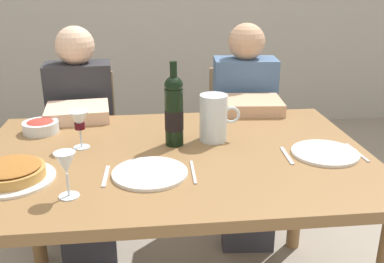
% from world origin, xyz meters
% --- Properties ---
extents(dining_table, '(1.50, 1.00, 0.76)m').
position_xyz_m(dining_table, '(0.00, 0.00, 0.67)').
color(dining_table, olive).
rests_on(dining_table, ground).
extents(wine_bottle, '(0.07, 0.07, 0.34)m').
position_xyz_m(wine_bottle, '(0.01, 0.09, 0.90)').
color(wine_bottle, black).
rests_on(wine_bottle, dining_table).
extents(water_pitcher, '(0.17, 0.11, 0.19)m').
position_xyz_m(water_pitcher, '(0.17, 0.13, 0.85)').
color(water_pitcher, silver).
rests_on(water_pitcher, dining_table).
extents(baked_tart, '(0.28, 0.28, 0.06)m').
position_xyz_m(baked_tart, '(-0.56, -0.17, 0.79)').
color(baked_tart, white).
rests_on(baked_tart, dining_table).
extents(salad_bowl, '(0.15, 0.15, 0.06)m').
position_xyz_m(salad_bowl, '(-0.56, 0.30, 0.79)').
color(salad_bowl, silver).
rests_on(salad_bowl, dining_table).
extents(wine_glass_left_diner, '(0.07, 0.07, 0.15)m').
position_xyz_m(wine_glass_left_diner, '(-0.36, 0.10, 0.87)').
color(wine_glass_left_diner, silver).
rests_on(wine_glass_left_diner, dining_table).
extents(wine_glass_right_diner, '(0.07, 0.07, 0.15)m').
position_xyz_m(wine_glass_right_diner, '(-0.35, -0.30, 0.87)').
color(wine_glass_right_diner, silver).
rests_on(wine_glass_right_diner, dining_table).
extents(dinner_plate_left_setting, '(0.26, 0.26, 0.01)m').
position_xyz_m(dinner_plate_left_setting, '(-0.10, -0.18, 0.77)').
color(dinner_plate_left_setting, white).
rests_on(dinner_plate_left_setting, dining_table).
extents(dinner_plate_right_setting, '(0.25, 0.25, 0.01)m').
position_xyz_m(dinner_plate_right_setting, '(0.57, -0.07, 0.77)').
color(dinner_plate_right_setting, white).
rests_on(dinner_plate_right_setting, dining_table).
extents(fork_left_setting, '(0.02, 0.16, 0.00)m').
position_xyz_m(fork_left_setting, '(-0.25, -0.18, 0.76)').
color(fork_left_setting, silver).
rests_on(fork_left_setting, dining_table).
extents(knife_left_setting, '(0.01, 0.18, 0.00)m').
position_xyz_m(knife_left_setting, '(0.05, -0.18, 0.76)').
color(knife_left_setting, silver).
rests_on(knife_left_setting, dining_table).
extents(knife_right_setting, '(0.01, 0.18, 0.00)m').
position_xyz_m(knife_right_setting, '(0.70, -0.07, 0.76)').
color(knife_right_setting, silver).
rests_on(knife_right_setting, dining_table).
extents(spoon_right_setting, '(0.02, 0.16, 0.00)m').
position_xyz_m(spoon_right_setting, '(0.42, -0.07, 0.76)').
color(spoon_right_setting, silver).
rests_on(spoon_right_setting, dining_table).
extents(chair_left, '(0.44, 0.44, 0.87)m').
position_xyz_m(chair_left, '(-0.46, 0.87, 0.50)').
color(chair_left, '#9E7A51').
rests_on(chair_left, ground).
extents(diner_left, '(0.37, 0.53, 1.16)m').
position_xyz_m(diner_left, '(-0.44, 0.64, 0.62)').
color(diner_left, '#2D2D33').
rests_on(diner_left, ground).
extents(chair_right, '(0.43, 0.43, 0.87)m').
position_xyz_m(chair_right, '(0.46, 0.90, 0.50)').
color(chair_right, '#9E7A51').
rests_on(chair_right, ground).
extents(diner_right, '(0.36, 0.53, 1.16)m').
position_xyz_m(diner_right, '(0.44, 0.66, 0.62)').
color(diner_right, '#4C6B93').
rests_on(diner_right, ground).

